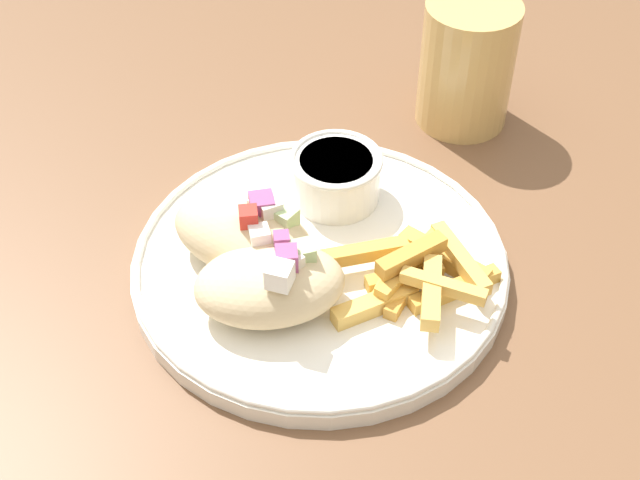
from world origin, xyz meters
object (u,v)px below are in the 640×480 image
(fries_pile, at_px, (415,273))
(sauce_ramekin, at_px, (336,175))
(pita_sandwich_near, at_px, (271,283))
(pita_sandwich_far, at_px, (244,235))
(water_glass, at_px, (466,69))
(plate, at_px, (320,263))

(fries_pile, xyz_separation_m, sauce_ramekin, (-0.03, 0.11, 0.01))
(pita_sandwich_near, bearing_deg, fries_pile, 3.99)
(pita_sandwich_far, distance_m, water_glass, 0.26)
(water_glass, bearing_deg, sauce_ramekin, -146.85)
(pita_sandwich_near, height_order, pita_sandwich_far, same)
(fries_pile, bearing_deg, plate, 145.40)
(sauce_ramekin, relative_size, water_glass, 0.65)
(pita_sandwich_far, xyz_separation_m, fries_pile, (0.11, -0.05, -0.01))
(pita_sandwich_near, bearing_deg, pita_sandwich_far, 106.37)
(pita_sandwich_far, bearing_deg, plate, 27.27)
(pita_sandwich_near, distance_m, pita_sandwich_far, 0.05)
(plate, relative_size, sauce_ramekin, 3.82)
(water_glass, bearing_deg, pita_sandwich_far, -147.18)
(pita_sandwich_far, bearing_deg, sauce_ramekin, 73.52)
(pita_sandwich_far, relative_size, fries_pile, 0.92)
(fries_pile, height_order, water_glass, water_glass)
(sauce_ramekin, distance_m, water_glass, 0.17)
(pita_sandwich_near, xyz_separation_m, fries_pile, (0.10, -0.00, -0.01))
(pita_sandwich_far, height_order, water_glass, water_glass)
(fries_pile, distance_m, sauce_ramekin, 0.11)
(pita_sandwich_far, bearing_deg, pita_sandwich_near, -38.71)
(pita_sandwich_near, bearing_deg, water_glass, 48.51)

